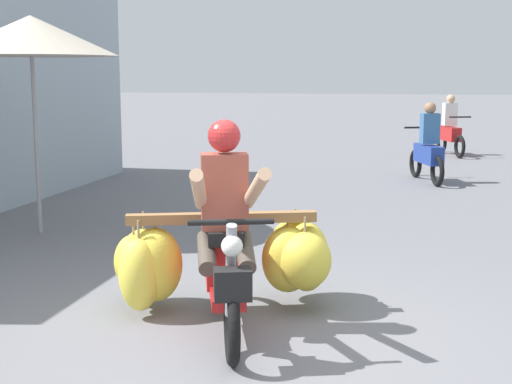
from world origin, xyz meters
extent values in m
plane|color=slate|center=(0.00, 0.00, 0.00)|extent=(120.00, 120.00, 0.00)
torus|color=black|center=(-0.06, -0.25, 0.28)|extent=(0.26, 0.56, 0.56)
torus|color=black|center=(-0.44, 0.88, 0.28)|extent=(0.26, 0.56, 0.56)
cube|color=red|center=(-0.22, 0.22, 0.32)|extent=(0.41, 0.61, 0.08)
cube|color=red|center=(-0.35, 0.60, 0.50)|extent=(0.47, 0.70, 0.36)
cube|color=black|center=(-0.32, 0.53, 0.72)|extent=(0.44, 0.65, 0.10)
cylinder|color=gray|center=(-0.08, -0.19, 0.62)|extent=(0.16, 0.29, 0.69)
cylinder|color=black|center=(-0.06, -0.23, 0.96)|extent=(0.54, 0.22, 0.04)
sphere|color=silver|center=(-0.04, -0.31, 0.82)|extent=(0.14, 0.14, 0.14)
cube|color=black|center=(-0.03, -0.35, 0.58)|extent=(0.28, 0.23, 0.20)
cube|color=red|center=(-0.06, -0.25, 0.58)|extent=(0.18, 0.30, 0.04)
cube|color=olive|center=(-0.40, 0.74, 0.78)|extent=(1.45, 0.58, 0.08)
cube|color=olive|center=(-0.45, 0.91, 0.75)|extent=(1.30, 0.51, 0.06)
ellipsoid|color=yellow|center=(-1.09, 0.61, 0.42)|extent=(0.35, 0.32, 0.44)
cylinder|color=#998459|center=(-1.09, 0.61, 0.70)|extent=(0.02, 0.02, 0.18)
ellipsoid|color=yellow|center=(0.10, 0.93, 0.43)|extent=(0.53, 0.51, 0.54)
cylinder|color=#998459|center=(0.10, 0.93, 0.73)|extent=(0.02, 0.02, 0.12)
ellipsoid|color=yellow|center=(0.23, 1.06, 0.42)|extent=(0.40, 0.37, 0.58)
cylinder|color=#998459|center=(0.23, 1.06, 0.73)|extent=(0.02, 0.02, 0.11)
ellipsoid|color=yellow|center=(-0.99, 0.46, 0.36)|extent=(0.40, 0.37, 0.58)
cylinder|color=#998459|center=(-0.99, 0.46, 0.70)|extent=(0.02, 0.02, 0.17)
ellipsoid|color=yellow|center=(0.25, 0.88, 0.43)|extent=(0.57, 0.55, 0.47)
cylinder|color=#998459|center=(0.25, 0.88, 0.71)|extent=(0.02, 0.02, 0.15)
ellipsoid|color=yellow|center=(-1.08, 0.81, 0.37)|extent=(0.46, 0.42, 0.55)
cylinder|color=#998459|center=(-1.08, 0.81, 0.70)|extent=(0.02, 0.02, 0.18)
ellipsoid|color=yellow|center=(0.11, 1.21, 0.43)|extent=(0.61, 0.60, 0.57)
cylinder|color=#998459|center=(0.11, 1.21, 0.74)|extent=(0.02, 0.02, 0.11)
ellipsoid|color=yellow|center=(-0.90, 0.59, 0.41)|extent=(0.58, 0.57, 0.60)
cylinder|color=#998459|center=(-0.90, 0.59, 0.73)|extent=(0.02, 0.02, 0.11)
cube|color=#994738|center=(-0.28, 0.41, 1.05)|extent=(0.39, 0.32, 0.56)
sphere|color=#B22626|center=(-0.28, 0.39, 1.46)|extent=(0.24, 0.24, 0.24)
cylinder|color=tan|center=(0.01, 0.15, 1.11)|extent=(0.36, 0.70, 0.39)
cylinder|color=tan|center=(-0.36, 0.03, 1.11)|extent=(0.27, 0.72, 0.39)
cylinder|color=#4C4238|center=(-0.11, 0.34, 0.62)|extent=(0.26, 0.46, 0.27)
cylinder|color=#4C4238|center=(-0.38, 0.25, 0.62)|extent=(0.26, 0.46, 0.27)
torus|color=black|center=(1.03, 8.90, 0.26)|extent=(0.25, 0.52, 0.52)
torus|color=black|center=(1.40, 7.86, 0.26)|extent=(0.25, 0.52, 0.52)
cube|color=navy|center=(1.25, 8.29, 0.50)|extent=(0.53, 0.93, 0.32)
cylinder|color=black|center=(1.05, 8.85, 0.92)|extent=(0.48, 0.20, 0.04)
cube|color=#386699|center=(1.25, 8.27, 0.95)|extent=(0.35, 0.29, 0.52)
sphere|color=#9E7051|center=(1.25, 8.29, 1.30)|extent=(0.20, 0.20, 0.20)
torus|color=black|center=(1.96, 12.18, 0.26)|extent=(0.25, 0.52, 0.52)
torus|color=black|center=(1.59, 13.22, 0.26)|extent=(0.25, 0.52, 0.52)
cube|color=red|center=(1.74, 12.79, 0.50)|extent=(0.53, 0.93, 0.32)
cylinder|color=black|center=(1.95, 12.23, 0.92)|extent=(0.48, 0.20, 0.04)
cube|color=silver|center=(1.74, 12.81, 0.95)|extent=(0.35, 0.29, 0.52)
sphere|color=tan|center=(1.74, 12.79, 1.30)|extent=(0.20, 0.20, 0.20)
cylinder|color=#99999E|center=(-3.33, 3.11, 1.10)|extent=(0.05, 0.05, 2.20)
cone|color=beige|center=(-3.33, 3.11, 2.33)|extent=(2.01, 2.01, 0.46)
camera|label=1|loc=(1.12, -4.69, 1.92)|focal=51.13mm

